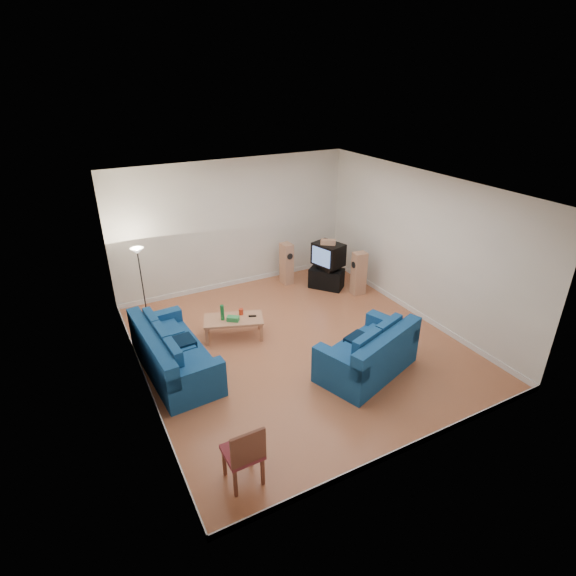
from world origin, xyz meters
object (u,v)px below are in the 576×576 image
sofa_three_seat (172,356)px  coffee_table (233,321)px  television (328,254)px  sofa_loveseat (370,356)px  tv_stand (326,278)px

sofa_three_seat → coffee_table: bearing=108.7°
television → coffee_table: bearing=-85.2°
television → sofa_three_seat: bearing=-84.6°
sofa_loveseat → television: bearing=50.7°
sofa_three_seat → tv_stand: 4.74m
coffee_table → tv_stand: bearing=20.7°
tv_stand → television: 0.64m
sofa_three_seat → sofa_loveseat: bearing=58.0°
coffee_table → sofa_loveseat: bearing=-53.0°
coffee_table → tv_stand: 3.18m
sofa_loveseat → television: size_ratio=2.51×
sofa_loveseat → tv_stand: bearing=51.2°
sofa_three_seat → coffee_table: sofa_three_seat is taller
sofa_loveseat → coffee_table: (-1.73, 2.30, 0.03)m
tv_stand → television: television is taller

